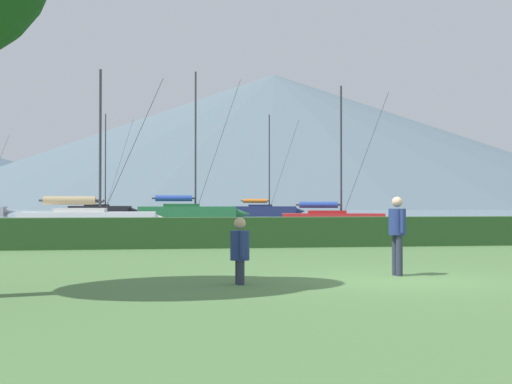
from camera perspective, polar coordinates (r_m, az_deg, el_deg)
name	(u,v)px	position (r m, az deg, el deg)	size (l,w,h in m)	color
ground_plane	(397,280)	(14.65, 11.04, -6.80)	(1000.00, 1000.00, 0.00)	#517A42
harbor_water	(162,211)	(150.76, -7.41, -1.46)	(320.00, 246.00, 0.00)	#8499A8
hedge_line	(285,232)	(25.20, 2.28, -3.16)	(80.00, 1.20, 1.03)	#284C23
sailboat_slip_1	(189,212)	(60.01, -5.32, -1.60)	(9.29, 3.31, 12.43)	#236B38
sailboat_slip_3	(265,210)	(84.11, 0.70, -1.44)	(8.68, 3.50, 11.84)	navy
sailboat_slip_4	(101,209)	(92.93, -12.10, -1.35)	(8.86, 3.93, 12.77)	black
sailboat_slip_7	(334,220)	(42.37, 6.17, -2.17)	(6.92, 3.12, 8.37)	red
sailboat_slip_8	(91,220)	(38.07, -12.90, -2.18)	(7.95, 2.67, 8.41)	white
person_seated_viewer	(240,248)	(13.54, -1.28, -4.39)	(0.36, 0.57, 1.25)	#2D3347
person_standing_walker	(397,229)	(15.43, 11.06, -2.88)	(0.36, 0.57, 1.65)	#2D3347
distant_hill_west_ridge	(274,141)	(322.23, 1.41, 4.07)	(312.75, 312.75, 58.86)	slate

